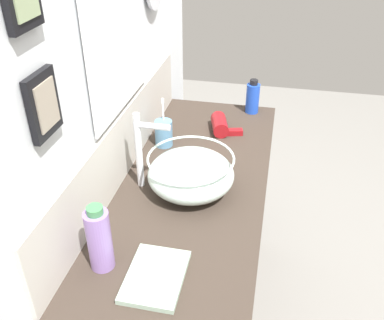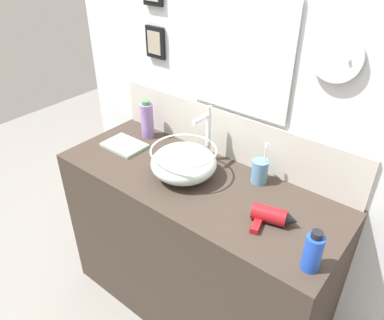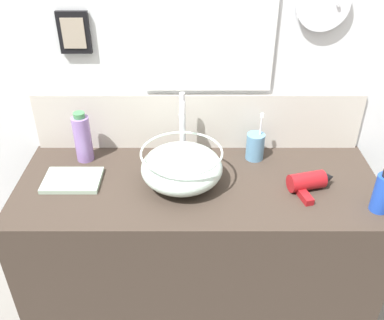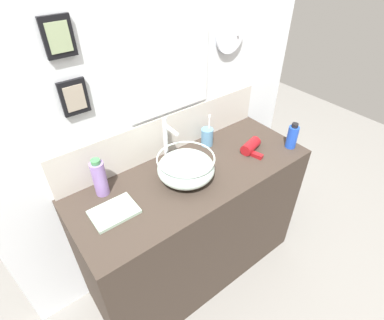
{
  "view_description": "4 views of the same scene",
  "coord_description": "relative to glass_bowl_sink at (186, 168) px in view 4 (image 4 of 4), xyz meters",
  "views": [
    {
      "loc": [
        -1.23,
        -0.26,
        1.74
      ],
      "look_at": [
        -0.02,
        0.0,
        0.95
      ],
      "focal_mm": 40.0,
      "sensor_mm": 36.0,
      "label": 1
    },
    {
      "loc": [
        0.84,
        -1.07,
        1.82
      ],
      "look_at": [
        -0.02,
        0.0,
        0.95
      ],
      "focal_mm": 35.0,
      "sensor_mm": 36.0,
      "label": 2
    },
    {
      "loc": [
        -0.02,
        -1.27,
        1.79
      ],
      "look_at": [
        -0.02,
        0.0,
        0.95
      ],
      "focal_mm": 40.0,
      "sensor_mm": 36.0,
      "label": 3
    },
    {
      "loc": [
        -0.75,
        -0.95,
        1.89
      ],
      "look_at": [
        -0.02,
        0.0,
        0.95
      ],
      "focal_mm": 28.0,
      "sensor_mm": 36.0,
      "label": 4
    }
  ],
  "objects": [
    {
      "name": "toothbrush_cup",
      "position": [
        0.29,
        0.17,
        -0.02
      ],
      "size": [
        0.07,
        0.07,
        0.2
      ],
      "color": "#598CB2",
      "rests_on": "vanity_counter"
    },
    {
      "name": "glass_bowl_sink",
      "position": [
        0.0,
        0.0,
        0.0
      ],
      "size": [
        0.29,
        0.29,
        0.14
      ],
      "color": "silver",
      "rests_on": "vanity_counter"
    },
    {
      "name": "hair_drier",
      "position": [
        0.46,
        -0.03,
        -0.04
      ],
      "size": [
        0.18,
        0.16,
        0.07
      ],
      "color": "maroon",
      "rests_on": "vanity_counter"
    },
    {
      "name": "hand_towel",
      "position": [
        -0.4,
        0.01,
        -0.06
      ],
      "size": [
        0.21,
        0.15,
        0.02
      ],
      "primitive_type": "cube",
      "color": "#99B29E",
      "rests_on": "vanity_counter"
    },
    {
      "name": "vanity_counter",
      "position": [
        0.06,
        0.01,
        -0.5
      ],
      "size": [
        1.34,
        0.52,
        0.85
      ],
      "primitive_type": "cube",
      "color": "#382D26",
      "rests_on": "ground"
    },
    {
      "name": "faucet",
      "position": [
        -0.0,
        0.17,
        0.09
      ],
      "size": [
        0.02,
        0.12,
        0.28
      ],
      "color": "silver",
      "rests_on": "vanity_counter"
    },
    {
      "name": "spray_bottle",
      "position": [
        0.67,
        -0.15,
        0.0
      ],
      "size": [
        0.06,
        0.06,
        0.16
      ],
      "color": "blue",
      "rests_on": "vanity_counter"
    },
    {
      "name": "shampoo_bottle",
      "position": [
        -0.39,
        0.17,
        0.02
      ],
      "size": [
        0.07,
        0.07,
        0.21
      ],
      "color": "#8C6BB2",
      "rests_on": "vanity_counter"
    },
    {
      "name": "ground_plane",
      "position": [
        0.06,
        0.01,
        -0.93
      ],
      "size": [
        6.0,
        6.0,
        0.0
      ],
      "primitive_type": "plane",
      "color": "gray"
    },
    {
      "name": "back_panel",
      "position": [
        0.06,
        0.3,
        0.29
      ],
      "size": [
        1.94,
        0.1,
        2.43
      ],
      "color": "silver",
      "rests_on": "ground"
    }
  ]
}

